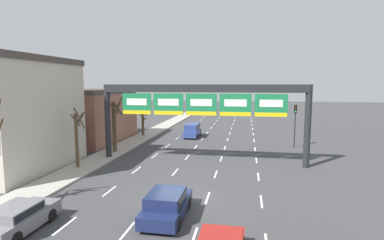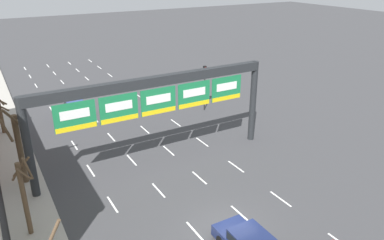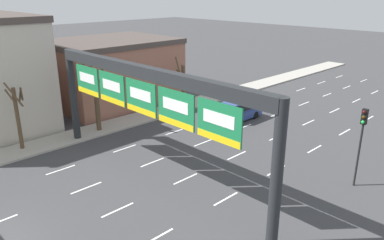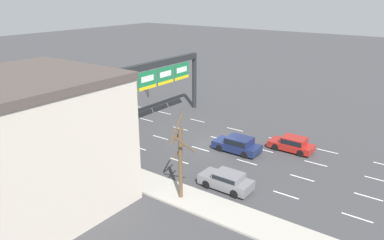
{
  "view_description": "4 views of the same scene",
  "coord_description": "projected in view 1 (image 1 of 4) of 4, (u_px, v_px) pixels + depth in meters",
  "views": [
    {
      "loc": [
        3.93,
        -16.94,
        7.12
      ],
      "look_at": [
        -1.08,
        10.47,
        3.74
      ],
      "focal_mm": 28.0,
      "sensor_mm": 36.0,
      "label": 1
    },
    {
      "loc": [
        -10.64,
        -14.2,
        14.38
      ],
      "look_at": [
        3.2,
        9.76,
        2.91
      ],
      "focal_mm": 35.0,
      "sensor_mm": 36.0,
      "label": 2
    },
    {
      "loc": [
        16.79,
        -3.23,
        11.1
      ],
      "look_at": [
        -0.49,
        13.64,
        2.71
      ],
      "focal_mm": 35.0,
      "sensor_mm": 36.0,
      "label": 3
    },
    {
      "loc": [
        -28.7,
        -17.7,
        14.22
      ],
      "look_at": [
        -0.6,
        2.75,
        2.28
      ],
      "focal_mm": 35.0,
      "sensor_mm": 36.0,
      "label": 4
    }
  ],
  "objects": [
    {
      "name": "sign_gantry",
      "position": [
        202.0,
        102.0,
        26.58
      ],
      "size": [
        18.64,
        0.7,
        7.07
      ],
      "color": "#232628",
      "rests_on": "ground_plane"
    },
    {
      "name": "lane_dashes",
      "position": [
        207.0,
        152.0,
        31.29
      ],
      "size": [
        10.02,
        67.0,
        0.01
      ],
      "color": "white",
      "rests_on": "ground_plane"
    },
    {
      "name": "tree_bare_furthest",
      "position": [
        77.0,
        136.0,
        24.91
      ],
      "size": [
        1.12,
        1.39,
        5.09
      ],
      "color": "brown",
      "rests_on": "sidewalk_left"
    },
    {
      "name": "building_far",
      "position": [
        83.0,
        115.0,
        37.59
      ],
      "size": [
        9.77,
        12.2,
        6.47
      ],
      "color": "#9E6651",
      "rests_on": "ground_plane"
    },
    {
      "name": "traffic_light_near_gantry",
      "position": [
        295.0,
        117.0,
        33.29
      ],
      "size": [
        0.3,
        0.35,
        4.82
      ],
      "color": "black",
      "rests_on": "ground_plane"
    },
    {
      "name": "suv_blue",
      "position": [
        192.0,
        130.0,
        40.23
      ],
      "size": [
        1.8,
        4.53,
        1.81
      ],
      "color": "navy",
      "rests_on": "ground_plane"
    },
    {
      "name": "car_navy",
      "position": [
        167.0,
        204.0,
        15.9
      ],
      "size": [
        1.98,
        4.42,
        1.47
      ],
      "color": "#19234C",
      "rests_on": "ground_plane"
    },
    {
      "name": "tree_bare_second",
      "position": [
        143.0,
        119.0,
        40.58
      ],
      "size": [
        1.49,
        0.96,
        4.81
      ],
      "color": "brown",
      "rests_on": "sidewalk_left"
    },
    {
      "name": "sidewalk_left",
      "position": [
        37.0,
        191.0,
        19.82
      ],
      "size": [
        2.8,
        110.0,
        0.15
      ],
      "color": "#A8A399",
      "rests_on": "ground_plane"
    },
    {
      "name": "ground_plane",
      "position": [
        178.0,
        202.0,
        18.1
      ],
      "size": [
        220.0,
        220.0,
        0.0
      ],
      "primitive_type": "plane",
      "color": "#3D3D3F"
    },
    {
      "name": "tree_bare_closest",
      "position": [
        114.0,
        122.0,
        30.64
      ],
      "size": [
        2.1,
        2.09,
        5.91
      ],
      "color": "brown",
      "rests_on": "sidewalk_left"
    },
    {
      "name": "car_grey",
      "position": [
        18.0,
        217.0,
        14.37
      ],
      "size": [
        1.8,
        4.07,
        1.38
      ],
      "color": "slate",
      "rests_on": "ground_plane"
    }
  ]
}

